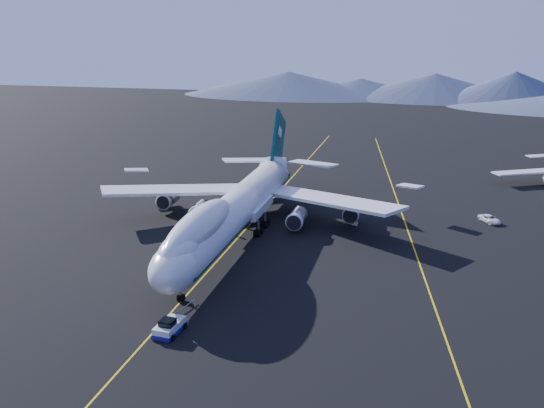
# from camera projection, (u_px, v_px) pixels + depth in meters

# --- Properties ---
(ground) EXTENTS (500.00, 500.00, 0.00)m
(ground) POSITION_uv_depth(u_px,v_px,m) (237.00, 239.00, 108.79)
(ground) COLOR black
(ground) RESTS_ON ground
(taxiway_line_main) EXTENTS (0.25, 220.00, 0.01)m
(taxiway_line_main) POSITION_uv_depth(u_px,v_px,m) (237.00, 239.00, 108.79)
(taxiway_line_main) COLOR gold
(taxiway_line_main) RESTS_ON ground
(taxiway_line_side) EXTENTS (28.08, 198.09, 0.01)m
(taxiway_line_side) POSITION_uv_depth(u_px,v_px,m) (409.00, 234.00, 111.23)
(taxiway_line_side) COLOR gold
(taxiway_line_side) RESTS_ON ground
(boeing_747) EXTENTS (59.62, 72.43, 19.37)m
(boeing_747) POSITION_uv_depth(u_px,v_px,m) (237.00, 208.00, 107.18)
(boeing_747) COLOR silver
(boeing_747) RESTS_ON ground
(pushback_tug) EXTENTS (3.19, 5.13, 2.14)m
(pushback_tug) POSITION_uv_depth(u_px,v_px,m) (170.00, 328.00, 75.25)
(pushback_tug) COLOR silver
(pushback_tug) RESTS_ON ground
(service_van) EXTENTS (4.60, 5.46, 1.39)m
(service_van) POSITION_uv_depth(u_px,v_px,m) (490.00, 219.00, 117.74)
(service_van) COLOR white
(service_van) RESTS_ON ground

